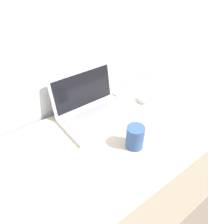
{
  "coord_description": "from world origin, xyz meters",
  "views": [
    {
      "loc": [
        -0.48,
        -0.26,
        1.53
      ],
      "look_at": [
        0.06,
        0.44,
        0.85
      ],
      "focal_mm": 35.0,
      "sensor_mm": 36.0,
      "label": 1
    }
  ],
  "objects_px": {
    "drink_cup": "(135,137)",
    "usb_stick": "(115,94)",
    "computer_mouse": "(144,99)",
    "laptop": "(93,108)"
  },
  "relations": [
    {
      "from": "laptop",
      "to": "computer_mouse",
      "type": "height_order",
      "value": "laptop"
    },
    {
      "from": "drink_cup",
      "to": "usb_stick",
      "type": "xyz_separation_m",
      "value": [
        0.21,
        0.4,
        -0.05
      ]
    },
    {
      "from": "laptop",
      "to": "usb_stick",
      "type": "xyz_separation_m",
      "value": [
        0.23,
        0.09,
        -0.04
      ]
    },
    {
      "from": "drink_cup",
      "to": "computer_mouse",
      "type": "distance_m",
      "value": 0.38
    },
    {
      "from": "computer_mouse",
      "to": "usb_stick",
      "type": "distance_m",
      "value": 0.19
    },
    {
      "from": "drink_cup",
      "to": "usb_stick",
      "type": "height_order",
      "value": "drink_cup"
    },
    {
      "from": "laptop",
      "to": "computer_mouse",
      "type": "bearing_deg",
      "value": -13.61
    },
    {
      "from": "computer_mouse",
      "to": "drink_cup",
      "type": "bearing_deg",
      "value": -142.18
    },
    {
      "from": "usb_stick",
      "to": "laptop",
      "type": "bearing_deg",
      "value": -157.75
    },
    {
      "from": "drink_cup",
      "to": "usb_stick",
      "type": "bearing_deg",
      "value": 62.31
    }
  ]
}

